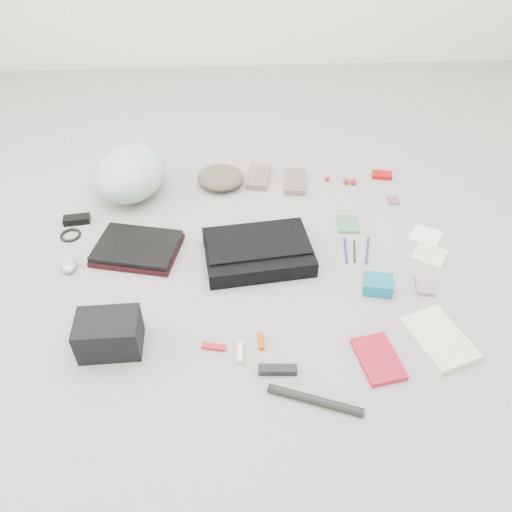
{
  "coord_description": "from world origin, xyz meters",
  "views": [
    {
      "loc": [
        -0.08,
        -1.4,
        1.32
      ],
      "look_at": [
        0.0,
        0.0,
        0.05
      ],
      "focal_mm": 35.0,
      "sensor_mm": 36.0,
      "label": 1
    }
  ],
  "objects": [
    {
      "name": "stamp_sheet",
      "position": [
        0.64,
        0.39,
        0.0
      ],
      "size": [
        0.05,
        0.06,
        0.0
      ],
      "primitive_type": "cube",
      "rotation": [
        0.0,
        0.0,
        -0.07
      ],
      "color": "#745462",
      "rests_on": "ground_plane"
    },
    {
      "name": "pen_black",
      "position": [
        0.4,
        0.06,
        0.0
      ],
      "size": [
        0.03,
        0.13,
        0.01
      ],
      "primitive_type": "cylinder",
      "rotation": [
        1.57,
        0.0,
        -0.19
      ],
      "color": "black",
      "rests_on": "ground_plane"
    },
    {
      "name": "napkin_top",
      "position": [
        0.71,
        0.13,
        0.0
      ],
      "size": [
        0.16,
        0.16,
        0.01
      ],
      "primitive_type": "cube",
      "rotation": [
        0.0,
        0.0,
        0.95
      ],
      "color": "white",
      "rests_on": "ground_plane"
    },
    {
      "name": "cable_coil",
      "position": [
        -0.75,
        0.22,
        0.01
      ],
      "size": [
        0.11,
        0.11,
        0.01
      ],
      "primitive_type": "torus",
      "rotation": [
        0.0,
        0.0,
        -0.32
      ],
      "color": "black",
      "rests_on": "ground_plane"
    },
    {
      "name": "messenger_bag",
      "position": [
        0.01,
        0.04,
        0.03
      ],
      "size": [
        0.44,
        0.33,
        0.07
      ],
      "primitive_type": "cube",
      "rotation": [
        0.0,
        0.0,
        0.11
      ],
      "color": "black",
      "rests_on": "ground_plane"
    },
    {
      "name": "pen_blue",
      "position": [
        0.36,
        0.06,
        0.0
      ],
      "size": [
        0.03,
        0.15,
        0.01
      ],
      "primitive_type": "cylinder",
      "rotation": [
        1.57,
        0.0,
        -0.13
      ],
      "color": "#141997",
      "rests_on": "ground_plane"
    },
    {
      "name": "accordion_wallet",
      "position": [
        0.44,
        -0.16,
        0.03
      ],
      "size": [
        0.12,
        0.1,
        0.05
      ],
      "primitive_type": "cube",
      "rotation": [
        0.0,
        0.0,
        -0.22
      ],
      "color": "#107A97",
      "rests_on": "ground_plane"
    },
    {
      "name": "mitten_right",
      "position": [
        0.21,
        0.55,
        0.01
      ],
      "size": [
        0.12,
        0.2,
        0.03
      ],
      "primitive_type": "cube",
      "rotation": [
        0.0,
        0.0,
        -0.12
      ],
      "color": "#7B655A",
      "rests_on": "ground_plane"
    },
    {
      "name": "card_deck",
      "position": [
        0.61,
        -0.15,
        0.01
      ],
      "size": [
        0.08,
        0.1,
        0.02
      ],
      "primitive_type": "cube",
      "rotation": [
        0.0,
        0.0,
        -0.19
      ],
      "color": "#A38390",
      "rests_on": "ground_plane"
    },
    {
      "name": "bag_flap",
      "position": [
        0.01,
        0.04,
        0.07
      ],
      "size": [
        0.41,
        0.22,
        0.01
      ],
      "primitive_type": "cube",
      "rotation": [
        0.0,
        0.0,
        0.11
      ],
      "color": "black",
      "rests_on": "messenger_bag"
    },
    {
      "name": "mitten_left",
      "position": [
        0.05,
        0.6,
        0.01
      ],
      "size": [
        0.13,
        0.2,
        0.03
      ],
      "primitive_type": "cube",
      "rotation": [
        0.0,
        0.0,
        -0.18
      ],
      "color": "#826C60",
      "rests_on": "ground_plane"
    },
    {
      "name": "ground_plane",
      "position": [
        0.0,
        0.0,
        0.0
      ],
      "size": [
        4.0,
        4.0,
        0.0
      ],
      "primitive_type": "plane",
      "color": "gray"
    },
    {
      "name": "lollipop_c",
      "position": [
        0.49,
        0.53,
        0.01
      ],
      "size": [
        0.04,
        0.04,
        0.03
      ],
      "primitive_type": "sphere",
      "rotation": [
        0.0,
        0.0,
        -0.26
      ],
      "color": "#AE211D",
      "rests_on": "ground_plane"
    },
    {
      "name": "laptop_sleeve",
      "position": [
        -0.46,
        0.11,
        0.01
      ],
      "size": [
        0.37,
        0.31,
        0.02
      ],
      "primitive_type": "cube",
      "rotation": [
        0.0,
        0.0,
        -0.23
      ],
      "color": "black",
      "rests_on": "ground_plane"
    },
    {
      "name": "multitool",
      "position": [
        -0.16,
        -0.39,
        0.01
      ],
      "size": [
        0.08,
        0.04,
        0.01
      ],
      "primitive_type": "cube",
      "rotation": [
        0.0,
        0.0,
        -0.23
      ],
      "color": "#A71B1F",
      "rests_on": "ground_plane"
    },
    {
      "name": "pen_navy",
      "position": [
        0.45,
        0.06,
        0.0
      ],
      "size": [
        0.05,
        0.16,
        0.01
      ],
      "primitive_type": "cylinder",
      "rotation": [
        1.57,
        0.0,
        -0.28
      ],
      "color": "navy",
      "rests_on": "ground_plane"
    },
    {
      "name": "beanie",
      "position": [
        -0.13,
        0.57,
        0.04
      ],
      "size": [
        0.28,
        0.28,
        0.08
      ],
      "primitive_type": "ellipsoid",
      "rotation": [
        0.0,
        0.0,
        -0.42
      ],
      "color": "brown",
      "rests_on": "ground_plane"
    },
    {
      "name": "bike_helmet",
      "position": [
        -0.53,
        0.51,
        0.11
      ],
      "size": [
        0.38,
        0.43,
        0.22
      ],
      "primitive_type": "ellipsoid",
      "rotation": [
        0.0,
        0.0,
        -0.27
      ],
      "color": "silver",
      "rests_on": "ground_plane"
    },
    {
      "name": "napkin_bottom",
      "position": [
        0.69,
        0.02,
        0.0
      ],
      "size": [
        0.17,
        0.17,
        0.01
      ],
      "primitive_type": "cube",
      "rotation": [
        0.0,
        0.0,
        0.95
      ],
      "color": "beige",
      "rests_on": "ground_plane"
    },
    {
      "name": "lollipop_b",
      "position": [
        0.46,
        0.54,
        0.01
      ],
      "size": [
        0.03,
        0.03,
        0.03
      ],
      "primitive_type": "sphere",
      "rotation": [
        0.0,
        0.0,
        0.23
      ],
      "color": "#9B2B18",
      "rests_on": "ground_plane"
    },
    {
      "name": "power_brick",
      "position": [
        -0.75,
        0.31,
        0.01
      ],
      "size": [
        0.11,
        0.06,
        0.03
      ],
      "primitive_type": "cube",
      "rotation": [
        0.0,
        0.0,
        0.12
      ],
      "color": "black",
      "rests_on": "ground_plane"
    },
    {
      "name": "altoids_tin",
      "position": [
        0.64,
        0.59,
        0.01
      ],
      "size": [
        0.1,
        0.08,
        0.02
      ],
      "primitive_type": "cube",
      "rotation": [
        0.0,
        0.0,
        -0.21
      ],
      "color": "#A90A09",
      "rests_on": "ground_plane"
    },
    {
      "name": "mouse",
      "position": [
        -0.72,
        0.03,
        0.02
      ],
      "size": [
        0.08,
        0.11,
        0.04
      ],
      "primitive_type": "ellipsoid",
      "rotation": [
        0.0,
        0.0,
        0.25
      ],
      "color": "#A5A4A5",
      "rests_on": "ground_plane"
    },
    {
      "name": "toiletry_tube_white",
      "position": [
        -0.08,
        -0.42,
        0.01
      ],
      "size": [
        0.03,
        0.08,
        0.02
      ],
      "primitive_type": "cylinder",
      "rotation": [
        1.57,
        0.0,
        -0.09
      ],
      "color": "silver",
      "rests_on": "ground_plane"
    },
    {
      "name": "book_white",
      "position": [
        0.58,
        -0.4,
        0.01
      ],
      "size": [
        0.23,
        0.28,
        0.02
      ],
      "primitive_type": "cube",
      "rotation": [
        0.0,
        0.0,
        0.32
      ],
      "color": "silver",
      "rests_on": "ground_plane"
    },
    {
      "name": "laptop",
      "position": [
        -0.46,
        0.11,
        0.03
      ],
      "size": [
        0.36,
        0.29,
        0.02
      ],
      "primitive_type": "cube",
      "rotation": [
        0.0,
        0.0,
        -0.23
      ],
      "color": "black",
      "rests_on": "laptop_sleeve"
    },
    {
      "name": "notepad",
      "position": [
        0.4,
        0.23,
        0.01
      ],
      "size": [
        0.09,
        0.12,
        0.01
      ],
      "primitive_type": "cube",
      "rotation": [
        0.0,
        0.0,
        -0.08
      ],
      "color": "#407A50",
      "rests_on": "ground_plane"
    },
    {
      "name": "toiletry_tube_orange",
      "position": [
        -0.01,
        -0.38,
        0.01
      ],
      "size": [
        0.02,
        0.06,
        0.02
      ],
      "primitive_type": "cylinder",
      "rotation": [
        1.57,
        0.0,
        0.03
      ],
      "color": "#DE3E0A",
      "rests_on": "ground_plane"
    },
    {
      "name": "book_red",
      "position": [
        0.36,
        -0.47,
        0.01
      ],
      "size": [
        0.15,
        0.2,
        0.02
      ],
      "primitive_type": "cube",
      "rotation": [
        0.0,
        0.0,
        0.18
      ],
      "color": "red",
      "rests_on": "ground_plane"
    },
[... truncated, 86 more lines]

